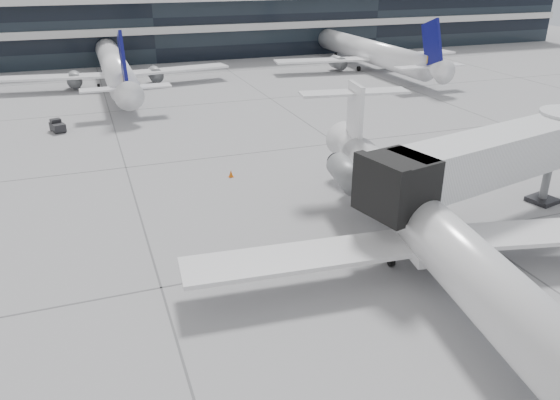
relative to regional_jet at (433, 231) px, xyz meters
name	(u,v)px	position (x,y,z in m)	size (l,w,h in m)	color
ground	(328,257)	(-4.50, 3.71, -2.73)	(220.00, 220.00, 0.00)	gray
terminal	(146,27)	(-4.50, 85.71, 2.27)	(170.00, 22.00, 10.00)	black
bg_jet_center	(117,85)	(-12.50, 58.71, -2.73)	(32.00, 40.00, 9.60)	white
bg_jet_right	(366,68)	(27.50, 58.71, -2.73)	(32.00, 40.00, 9.60)	white
regional_jet	(433,231)	(0.00, 0.00, 0.00)	(27.69, 34.54, 7.99)	silver
jet_bridge	(504,154)	(8.26, 4.50, 2.05)	(20.28, 8.07, 6.55)	#A6A8AA
traffic_cone	(231,174)	(-6.55, 18.49, -2.45)	(0.51, 0.51, 0.59)	#DB5D0B
far_tug	(57,126)	(-20.10, 37.24, -2.17)	(1.71, 2.22, 1.25)	black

